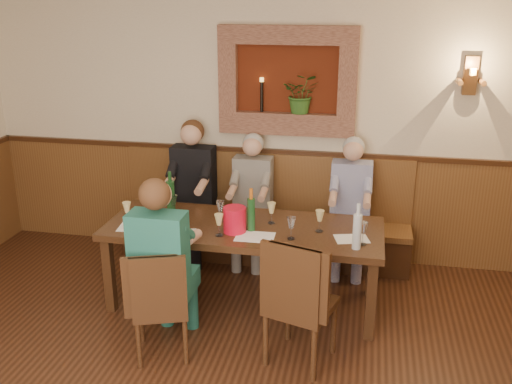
{
  "coord_description": "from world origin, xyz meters",
  "views": [
    {
      "loc": [
        1.01,
        -2.63,
        2.65
      ],
      "look_at": [
        0.1,
        1.9,
        1.05
      ],
      "focal_mm": 40.0,
      "sensor_mm": 36.0,
      "label": 1
    }
  ],
  "objects_px": {
    "person_bench_mid": "(251,212)",
    "person_chair_front": "(165,278)",
    "chair_near_right": "(299,326)",
    "person_bench_right": "(349,218)",
    "dining_table": "(244,234)",
    "water_bottle": "(357,231)",
    "spittoon_bucket": "(235,220)",
    "wine_bottle_green_b": "(171,197)",
    "chair_near_left": "(162,324)",
    "person_bench_left": "(192,203)",
    "bench": "(263,229)",
    "wine_bottle_green_a": "(251,214)"
  },
  "relations": [
    {
      "from": "spittoon_bucket",
      "to": "person_bench_mid",
      "type": "bearing_deg",
      "value": 93.59
    },
    {
      "from": "wine_bottle_green_b",
      "to": "person_chair_front",
      "type": "bearing_deg",
      "value": -74.28
    },
    {
      "from": "wine_bottle_green_a",
      "to": "water_bottle",
      "type": "bearing_deg",
      "value": -12.39
    },
    {
      "from": "person_bench_left",
      "to": "spittoon_bucket",
      "type": "distance_m",
      "value": 1.23
    },
    {
      "from": "chair_near_right",
      "to": "wine_bottle_green_a",
      "type": "distance_m",
      "value": 1.05
    },
    {
      "from": "dining_table",
      "to": "person_chair_front",
      "type": "height_order",
      "value": "person_chair_front"
    },
    {
      "from": "dining_table",
      "to": "person_bench_mid",
      "type": "bearing_deg",
      "value": 97.21
    },
    {
      "from": "chair_near_left",
      "to": "wine_bottle_green_a",
      "type": "xyz_separation_m",
      "value": [
        0.53,
        0.81,
        0.64
      ]
    },
    {
      "from": "chair_near_right",
      "to": "person_bench_left",
      "type": "distance_m",
      "value": 2.11
    },
    {
      "from": "wine_bottle_green_a",
      "to": "dining_table",
      "type": "bearing_deg",
      "value": 133.78
    },
    {
      "from": "bench",
      "to": "wine_bottle_green_a",
      "type": "height_order",
      "value": "wine_bottle_green_a"
    },
    {
      "from": "person_bench_right",
      "to": "person_chair_front",
      "type": "relative_size",
      "value": 0.96
    },
    {
      "from": "chair_near_left",
      "to": "person_bench_left",
      "type": "bearing_deg",
      "value": 80.49
    },
    {
      "from": "chair_near_left",
      "to": "person_bench_right",
      "type": "bearing_deg",
      "value": 33.66
    },
    {
      "from": "water_bottle",
      "to": "chair_near_right",
      "type": "bearing_deg",
      "value": -127.7
    },
    {
      "from": "wine_bottle_green_a",
      "to": "water_bottle",
      "type": "distance_m",
      "value": 0.91
    },
    {
      "from": "person_bench_left",
      "to": "water_bottle",
      "type": "bearing_deg",
      "value": -33.24
    },
    {
      "from": "person_bench_left",
      "to": "wine_bottle_green_b",
      "type": "distance_m",
      "value": 0.76
    },
    {
      "from": "water_bottle",
      "to": "person_bench_right",
      "type": "bearing_deg",
      "value": 94.67
    },
    {
      "from": "chair_near_right",
      "to": "person_bench_right",
      "type": "xyz_separation_m",
      "value": [
        0.29,
        1.62,
        0.26
      ]
    },
    {
      "from": "bench",
      "to": "wine_bottle_green_a",
      "type": "xyz_separation_m",
      "value": [
        0.09,
        -1.03,
        0.58
      ]
    },
    {
      "from": "dining_table",
      "to": "wine_bottle_green_a",
      "type": "relative_size",
      "value": 6.38
    },
    {
      "from": "water_bottle",
      "to": "wine_bottle_green_b",
      "type": "bearing_deg",
      "value": 165.74
    },
    {
      "from": "person_bench_mid",
      "to": "wine_bottle_green_b",
      "type": "bearing_deg",
      "value": -130.79
    },
    {
      "from": "chair_near_left",
      "to": "person_bench_left",
      "type": "height_order",
      "value": "person_bench_left"
    },
    {
      "from": "person_bench_right",
      "to": "spittoon_bucket",
      "type": "height_order",
      "value": "person_bench_right"
    },
    {
      "from": "chair_near_left",
      "to": "person_bench_mid",
      "type": "distance_m",
      "value": 1.8
    },
    {
      "from": "person_bench_right",
      "to": "person_chair_front",
      "type": "distance_m",
      "value": 2.1
    },
    {
      "from": "person_bench_right",
      "to": "water_bottle",
      "type": "distance_m",
      "value": 1.18
    },
    {
      "from": "person_bench_left",
      "to": "person_bench_right",
      "type": "bearing_deg",
      "value": 0.11
    },
    {
      "from": "wine_bottle_green_a",
      "to": "water_bottle",
      "type": "height_order",
      "value": "same"
    },
    {
      "from": "dining_table",
      "to": "bench",
      "type": "height_order",
      "value": "bench"
    },
    {
      "from": "person_chair_front",
      "to": "spittoon_bucket",
      "type": "bearing_deg",
      "value": 57.42
    },
    {
      "from": "person_bench_right",
      "to": "person_chair_front",
      "type": "xyz_separation_m",
      "value": [
        -1.33,
        -1.62,
        0.03
      ]
    },
    {
      "from": "dining_table",
      "to": "chair_near_right",
      "type": "height_order",
      "value": "chair_near_right"
    },
    {
      "from": "chair_near_left",
      "to": "person_bench_left",
      "type": "xyz_separation_m",
      "value": [
        -0.29,
        1.74,
        0.34
      ]
    },
    {
      "from": "dining_table",
      "to": "person_bench_mid",
      "type": "relative_size",
      "value": 1.77
    },
    {
      "from": "chair_near_right",
      "to": "wine_bottle_green_b",
      "type": "relative_size",
      "value": 2.54
    },
    {
      "from": "dining_table",
      "to": "chair_near_right",
      "type": "relative_size",
      "value": 2.33
    },
    {
      "from": "bench",
      "to": "person_chair_front",
      "type": "xyz_separation_m",
      "value": [
        -0.45,
        -1.72,
        0.26
      ]
    },
    {
      "from": "person_chair_front",
      "to": "water_bottle",
      "type": "xyz_separation_m",
      "value": [
        1.43,
        0.49,
        0.31
      ]
    },
    {
      "from": "dining_table",
      "to": "water_bottle",
      "type": "bearing_deg",
      "value": -16.31
    },
    {
      "from": "person_bench_mid",
      "to": "spittoon_bucket",
      "type": "height_order",
      "value": "person_bench_mid"
    },
    {
      "from": "chair_near_right",
      "to": "person_chair_front",
      "type": "height_order",
      "value": "person_chair_front"
    },
    {
      "from": "spittoon_bucket",
      "to": "water_bottle",
      "type": "xyz_separation_m",
      "value": [
        1.02,
        -0.14,
        0.04
      ]
    },
    {
      "from": "chair_near_left",
      "to": "dining_table",
      "type": "bearing_deg",
      "value": 44.82
    },
    {
      "from": "person_bench_right",
      "to": "water_bottle",
      "type": "height_order",
      "value": "person_bench_right"
    },
    {
      "from": "person_bench_right",
      "to": "person_chair_front",
      "type": "bearing_deg",
      "value": -129.51
    },
    {
      "from": "person_bench_mid",
      "to": "person_chair_front",
      "type": "relative_size",
      "value": 0.95
    },
    {
      "from": "chair_near_right",
      "to": "person_bench_mid",
      "type": "distance_m",
      "value": 1.78
    }
  ]
}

